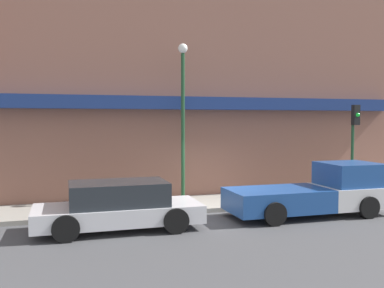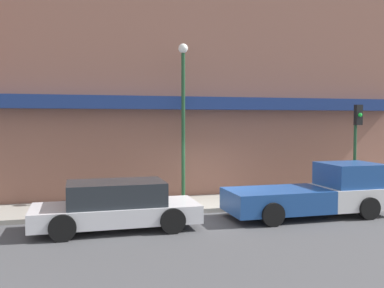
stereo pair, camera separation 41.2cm
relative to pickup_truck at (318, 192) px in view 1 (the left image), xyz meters
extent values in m
plane|color=#424244|center=(-3.07, 1.35, -0.77)|extent=(80.00, 80.00, 0.00)
cube|color=gray|center=(-3.07, 2.70, -0.70)|extent=(36.00, 2.70, 0.15)
cube|color=brown|center=(-3.07, 5.55, 4.81)|extent=(19.80, 3.00, 11.17)
cube|color=navy|center=(-3.07, 3.75, 3.13)|extent=(18.22, 0.60, 0.50)
cube|color=silver|center=(1.25, 0.00, -0.17)|extent=(2.21, 1.90, 0.72)
cube|color=#1E478C|center=(1.25, 0.00, 0.58)|extent=(1.88, 1.75, 0.79)
cube|color=#1E478C|center=(-1.50, 0.00, -0.17)|extent=(3.31, 1.90, 0.72)
cylinder|color=black|center=(1.31, 0.95, -0.41)|extent=(0.73, 0.22, 0.73)
cylinder|color=black|center=(1.31, -0.95, -0.41)|extent=(0.73, 0.22, 0.73)
cylinder|color=black|center=(-2.11, 0.95, -0.41)|extent=(0.73, 0.22, 0.73)
cylinder|color=black|center=(-2.11, -0.95, -0.41)|extent=(0.73, 0.22, 0.73)
cube|color=silver|center=(-6.73, 0.00, -0.29)|extent=(4.85, 1.88, 0.52)
cube|color=#23282D|center=(-6.73, 0.00, 0.31)|extent=(2.81, 1.69, 0.68)
cylinder|color=black|center=(-5.22, 0.94, -0.41)|extent=(0.73, 0.22, 0.73)
cylinder|color=black|center=(-5.22, -0.94, -0.41)|extent=(0.73, 0.22, 0.73)
cylinder|color=black|center=(-8.23, 0.94, -0.41)|extent=(0.73, 0.22, 0.73)
cylinder|color=black|center=(-8.23, -0.94, -0.41)|extent=(0.73, 0.22, 0.73)
cylinder|color=#196633|center=(-6.24, 1.94, -0.41)|extent=(0.21, 0.21, 0.43)
sphere|color=#196633|center=(-6.24, 1.94, -0.13)|extent=(0.20, 0.20, 0.20)
cylinder|color=#1E4728|center=(-3.93, 2.96, 2.16)|extent=(0.14, 0.14, 5.57)
sphere|color=silver|center=(-3.93, 2.96, 5.13)|extent=(0.36, 0.36, 0.36)
cylinder|color=#1E4728|center=(2.91, 2.02, 1.22)|extent=(0.12, 0.12, 3.68)
cube|color=black|center=(2.91, 1.86, 2.66)|extent=(0.28, 0.20, 0.80)
sphere|color=green|center=(2.91, 1.74, 2.66)|extent=(0.16, 0.16, 0.16)
camera|label=1|loc=(-8.26, -12.55, 2.46)|focal=40.00mm
camera|label=2|loc=(-7.86, -12.67, 2.46)|focal=40.00mm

